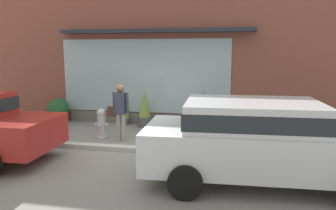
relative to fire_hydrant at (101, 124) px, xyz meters
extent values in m
plane|color=gray|center=(1.10, -0.87, -0.42)|extent=(60.00, 60.00, 0.00)
cube|color=#B2B2AD|center=(1.10, -1.07, -0.36)|extent=(14.00, 0.24, 0.12)
cube|color=brown|center=(1.10, 2.33, 1.97)|extent=(14.00, 0.36, 4.79)
cube|color=#9EB7BC|center=(0.67, 2.13, 1.23)|extent=(5.89, 0.03, 2.51)
cube|color=#232833|center=(1.10, 1.98, 2.74)|extent=(6.49, 0.56, 0.12)
cube|color=#605E59|center=(1.10, 2.11, -0.24)|extent=(6.29, 0.20, 0.36)
cylinder|color=#B2B2B7|center=(0.00, 0.00, -0.39)|extent=(0.34, 0.34, 0.06)
cylinder|color=#B2B2B7|center=(0.00, 0.00, -0.06)|extent=(0.23, 0.23, 0.61)
sphere|color=#B2B2B7|center=(0.00, 0.00, 0.31)|extent=(0.25, 0.25, 0.25)
cylinder|color=#B2B2B7|center=(-0.15, 0.00, -0.03)|extent=(0.10, 0.09, 0.09)
cylinder|color=#B2B2B7|center=(0.15, 0.00, -0.03)|extent=(0.10, 0.09, 0.09)
cylinder|color=#B2B2B7|center=(0.00, -0.15, -0.03)|extent=(0.09, 0.10, 0.09)
cylinder|color=#9E9384|center=(0.61, -0.22, -0.03)|extent=(0.12, 0.12, 0.79)
cylinder|color=#9E9384|center=(0.76, -0.23, -0.03)|extent=(0.12, 0.12, 0.79)
cube|color=#333847|center=(0.68, -0.23, 0.66)|extent=(0.29, 0.21, 0.59)
sphere|color=brown|center=(0.68, -0.23, 1.07)|extent=(0.21, 0.21, 0.21)
cylinder|color=#333847|center=(0.49, -0.22, 0.68)|extent=(0.08, 0.08, 0.56)
cylinder|color=#333847|center=(0.87, -0.23, 0.68)|extent=(0.08, 0.08, 0.56)
cube|color=#472D1E|center=(0.40, -0.19, 0.42)|extent=(0.24, 0.11, 0.28)
cylinder|color=black|center=(-1.07, -1.53, -0.09)|extent=(0.66, 0.20, 0.65)
cube|color=silver|center=(4.32, -2.44, 0.27)|extent=(4.56, 2.10, 0.77)
cube|color=silver|center=(4.10, -2.45, 0.88)|extent=(2.55, 1.84, 0.54)
cube|color=#1E2328|center=(4.10, -2.45, 0.88)|extent=(2.59, 1.86, 0.30)
cylinder|color=black|center=(5.65, -1.41, -0.12)|extent=(0.61, 0.21, 0.60)
cylinder|color=black|center=(2.89, -1.57, -0.12)|extent=(0.61, 0.21, 0.60)
cylinder|color=black|center=(2.99, -3.46, -0.12)|extent=(0.61, 0.21, 0.60)
cylinder|color=#4C4C51|center=(0.06, 1.89, -0.32)|extent=(0.33, 0.33, 0.21)
cone|color=olive|center=(0.06, 1.89, 0.24)|extent=(0.30, 0.30, 0.92)
cylinder|color=#4C4C51|center=(5.19, 1.70, -0.23)|extent=(0.29, 0.29, 0.39)
sphere|color=#2D6B33|center=(5.19, 1.70, 0.06)|extent=(0.26, 0.26, 0.26)
sphere|color=orange|center=(5.15, 1.76, 0.12)|extent=(0.06, 0.06, 0.06)
sphere|color=orange|center=(5.27, 1.68, 0.10)|extent=(0.07, 0.07, 0.07)
cylinder|color=#4C4C51|center=(0.83, 1.59, -0.24)|extent=(0.43, 0.43, 0.36)
cone|color=olive|center=(0.83, 1.59, 0.39)|extent=(0.39, 0.39, 0.90)
cylinder|color=#9E6042|center=(2.78, 1.62, -0.23)|extent=(0.32, 0.32, 0.38)
cone|color=#3D8442|center=(2.78, 1.62, 0.41)|extent=(0.29, 0.29, 0.91)
cylinder|color=#4C4C51|center=(-2.35, 1.69, -0.33)|extent=(0.47, 0.47, 0.19)
sphere|color=#23562D|center=(-2.35, 1.69, 0.08)|extent=(0.73, 0.73, 0.73)
camera|label=1|loc=(3.78, -8.60, 2.05)|focal=34.77mm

